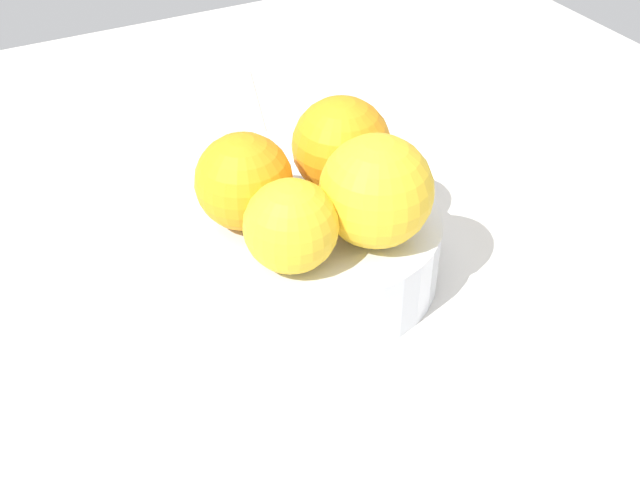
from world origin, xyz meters
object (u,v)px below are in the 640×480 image
at_px(orange_in_bowl_1, 341,146).
at_px(orange_in_bowl_3, 376,191).
at_px(orange_in_bowl_0, 291,226).
at_px(fruit_bowl, 320,247).
at_px(orange_in_bowl_2, 244,182).
at_px(folded_napkin, 193,104).

relative_size(orange_in_bowl_1, orange_in_bowl_3, 0.94).
bearing_deg(orange_in_bowl_0, orange_in_bowl_3, -90.54).
relative_size(fruit_bowl, orange_in_bowl_3, 2.28).
relative_size(orange_in_bowl_2, folded_napkin, 0.51).
bearing_deg(orange_in_bowl_1, orange_in_bowl_2, 95.27).
bearing_deg(folded_napkin, fruit_bowl, 178.51).
bearing_deg(orange_in_bowl_0, orange_in_bowl_1, -48.14).
height_order(orange_in_bowl_0, orange_in_bowl_1, orange_in_bowl_1).
bearing_deg(folded_napkin, orange_in_bowl_1, -175.09).
height_order(fruit_bowl, orange_in_bowl_2, orange_in_bowl_2).
bearing_deg(fruit_bowl, orange_in_bowl_1, -50.08).
bearing_deg(orange_in_bowl_2, fruit_bowl, -110.66).
distance_m(orange_in_bowl_0, folded_napkin, 0.37).
xyz_separation_m(orange_in_bowl_2, folded_napkin, (0.29, -0.06, -0.09)).
relative_size(fruit_bowl, orange_in_bowl_2, 2.58).
bearing_deg(orange_in_bowl_1, fruit_bowl, 129.92).
height_order(orange_in_bowl_0, folded_napkin, orange_in_bowl_0).
height_order(fruit_bowl, orange_in_bowl_3, orange_in_bowl_3).
xyz_separation_m(fruit_bowl, orange_in_bowl_2, (0.02, 0.05, 0.07)).
distance_m(fruit_bowl, orange_in_bowl_1, 0.08).
bearing_deg(orange_in_bowl_2, orange_in_bowl_0, -172.03).
xyz_separation_m(orange_in_bowl_2, orange_in_bowl_3, (-0.06, -0.07, 0.00)).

